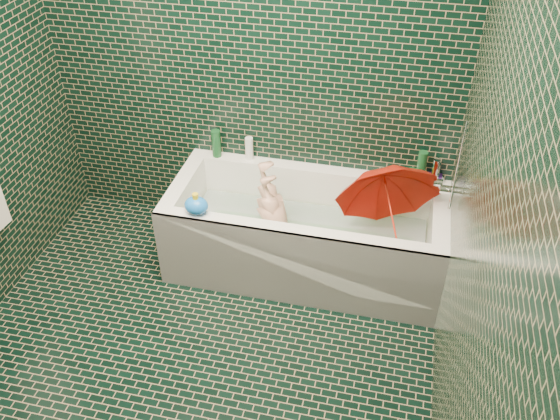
% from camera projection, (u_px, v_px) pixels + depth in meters
% --- Properties ---
extents(floor, '(2.80, 2.80, 0.00)m').
position_uv_depth(floor, '(186.00, 376.00, 3.20)').
color(floor, black).
rests_on(floor, ground).
extents(wall_back, '(2.80, 0.00, 2.80)m').
position_uv_depth(wall_back, '(248.00, 56.00, 3.53)').
color(wall_back, black).
rests_on(wall_back, floor).
extents(wall_right, '(0.00, 2.80, 2.80)m').
position_uv_depth(wall_right, '(482.00, 232.00, 2.21)').
color(wall_right, black).
rests_on(wall_right, floor).
extents(bathtub, '(1.70, 0.75, 0.55)m').
position_uv_depth(bathtub, '(305.00, 241.00, 3.77)').
color(bathtub, white).
rests_on(bathtub, floor).
extents(bath_mat, '(1.35, 0.47, 0.01)m').
position_uv_depth(bath_mat, '(305.00, 246.00, 3.82)').
color(bath_mat, green).
rests_on(bath_mat, bathtub).
extents(water, '(1.48, 0.53, 0.00)m').
position_uv_depth(water, '(306.00, 229.00, 3.73)').
color(water, silver).
rests_on(water, bathtub).
extents(faucet, '(0.18, 0.19, 0.55)m').
position_uv_depth(faucet, '(451.00, 185.00, 3.29)').
color(faucet, silver).
rests_on(faucet, wall_right).
extents(child, '(0.93, 0.52, 0.36)m').
position_uv_depth(child, '(279.00, 227.00, 3.73)').
color(child, '#D8A187').
rests_on(child, bathtub).
extents(umbrella, '(0.85, 0.87, 0.91)m').
position_uv_depth(umbrella, '(391.00, 210.00, 3.46)').
color(umbrella, red).
rests_on(umbrella, bathtub).
extents(soap_bottle_a, '(0.11, 0.11, 0.24)m').
position_uv_depth(soap_bottle_a, '(438.00, 184.00, 3.69)').
color(soap_bottle_a, white).
rests_on(soap_bottle_a, bathtub).
extents(soap_bottle_b, '(0.10, 0.10, 0.20)m').
position_uv_depth(soap_bottle_b, '(433.00, 183.00, 3.70)').
color(soap_bottle_b, '#3F1E71').
rests_on(soap_bottle_b, bathtub).
extents(soap_bottle_c, '(0.16, 0.16, 0.17)m').
position_uv_depth(soap_bottle_c, '(413.00, 182.00, 3.70)').
color(soap_bottle_c, '#144621').
rests_on(soap_bottle_c, bathtub).
extents(bottle_right_tall, '(0.07, 0.07, 0.23)m').
position_uv_depth(bottle_right_tall, '(421.00, 168.00, 3.62)').
color(bottle_right_tall, '#144621').
rests_on(bottle_right_tall, bathtub).
extents(bottle_right_pump, '(0.06, 0.06, 0.17)m').
position_uv_depth(bottle_right_pump, '(436.00, 171.00, 3.65)').
color(bottle_right_pump, silver).
rests_on(bottle_right_pump, bathtub).
extents(bottle_left_tall, '(0.08, 0.08, 0.19)m').
position_uv_depth(bottle_left_tall, '(216.00, 144.00, 3.90)').
color(bottle_left_tall, '#144621').
rests_on(bottle_left_tall, bathtub).
extents(bottle_left_short, '(0.07, 0.07, 0.16)m').
position_uv_depth(bottle_left_short, '(249.00, 148.00, 3.88)').
color(bottle_left_short, white).
rests_on(bottle_left_short, bathtub).
extents(rubber_duck, '(0.12, 0.10, 0.09)m').
position_uv_depth(rubber_duck, '(420.00, 177.00, 3.68)').
color(rubber_duck, yellow).
rests_on(rubber_duck, bathtub).
extents(bath_toy, '(0.15, 0.13, 0.14)m').
position_uv_depth(bath_toy, '(196.00, 205.00, 3.41)').
color(bath_toy, blue).
rests_on(bath_toy, bathtub).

